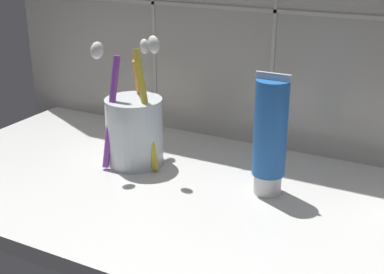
# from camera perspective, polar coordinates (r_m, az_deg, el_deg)

# --- Properties ---
(sink_counter) EXTENTS (0.79, 0.38, 0.02)m
(sink_counter) POSITION_cam_1_polar(r_m,az_deg,el_deg) (0.67, 0.94, -6.75)
(sink_counter) COLOR silver
(sink_counter) RESTS_ON ground
(toothbrush_cup) EXTENTS (0.09, 0.12, 0.19)m
(toothbrush_cup) POSITION_cam_1_polar(r_m,az_deg,el_deg) (0.73, -6.16, 0.92)
(toothbrush_cup) COLOR silver
(toothbrush_cup) RESTS_ON sink_counter
(toothpaste_tube) EXTENTS (0.04, 0.04, 0.15)m
(toothpaste_tube) POSITION_cam_1_polar(r_m,az_deg,el_deg) (0.64, 8.33, 0.14)
(toothpaste_tube) COLOR white
(toothpaste_tube) RESTS_ON sink_counter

